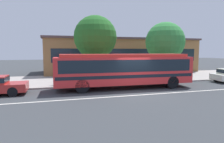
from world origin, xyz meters
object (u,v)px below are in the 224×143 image
(pedestrian_waiting_near_sign, at_px, (59,72))
(bus_stop_sign, at_px, (158,64))
(transit_bus, at_px, (124,68))
(street_tree_near_stop, at_px, (95,37))
(street_tree_mid_block, at_px, (165,42))
(pedestrian_walking_along_curb, at_px, (104,71))

(pedestrian_waiting_near_sign, relative_size, bus_stop_sign, 0.69)
(transit_bus, relative_size, street_tree_near_stop, 1.75)
(bus_stop_sign, xyz_separation_m, street_tree_mid_block, (1.87, 1.92, 2.18))
(transit_bus, bearing_deg, street_tree_mid_block, 33.53)
(pedestrian_waiting_near_sign, height_order, street_tree_near_stop, street_tree_near_stop)
(pedestrian_waiting_near_sign, bearing_deg, transit_bus, -26.32)
(transit_bus, xyz_separation_m, street_tree_mid_block, (6.02, 3.99, 2.36))
(street_tree_near_stop, bearing_deg, pedestrian_waiting_near_sign, -156.77)
(pedestrian_waiting_near_sign, distance_m, street_tree_near_stop, 4.90)
(transit_bus, distance_m, street_tree_mid_block, 7.60)
(pedestrian_waiting_near_sign, bearing_deg, street_tree_mid_block, 7.79)
(transit_bus, bearing_deg, pedestrian_waiting_near_sign, 153.68)
(street_tree_near_stop, bearing_deg, bus_stop_sign, -18.45)
(pedestrian_waiting_near_sign, distance_m, pedestrian_walking_along_curb, 4.23)
(pedestrian_waiting_near_sign, xyz_separation_m, street_tree_near_stop, (3.46, 1.49, 3.14))
(transit_bus, distance_m, pedestrian_walking_along_curb, 3.57)
(pedestrian_waiting_near_sign, distance_m, street_tree_mid_block, 11.48)
(transit_bus, height_order, pedestrian_walking_along_curb, transit_bus)
(transit_bus, distance_m, pedestrian_waiting_near_sign, 5.61)
(transit_bus, height_order, street_tree_mid_block, street_tree_mid_block)
(pedestrian_waiting_near_sign, distance_m, bus_stop_sign, 9.18)
(street_tree_near_stop, height_order, street_tree_mid_block, street_tree_near_stop)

